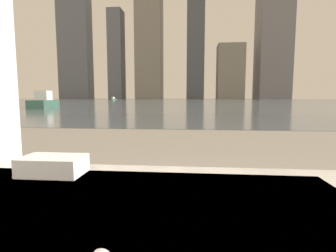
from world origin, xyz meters
TOP-DOWN VIEW (x-y plane):
  - towel_stack at (-0.30, 0.81)m, footprint 0.27×0.16m
  - harbor_water at (0.00, 62.00)m, footprint 180.00×110.00m
  - harbor_boat_0 at (-11.64, 19.87)m, footprint 1.99×3.94m
  - harbor_boat_2 at (-24.98, 81.47)m, footprint 1.66×2.76m
  - skyline_tower_0 at (-53.42, 118.00)m, footprint 13.87×7.41m
  - skyline_tower_1 at (-34.21, 118.00)m, footprint 6.14×8.00m
  - skyline_tower_2 at (-19.09, 118.00)m, footprint 11.05×12.95m
  - skyline_tower_3 at (1.35, 118.00)m, footprint 7.52×7.52m
  - skyline_tower_4 at (16.49, 118.00)m, footprint 11.27×10.65m
  - skyline_tower_5 at (34.20, 118.00)m, footprint 12.91×13.88m

SIDE VIEW (x-z plane):
  - harbor_water at x=0.00m, z-range 0.00..0.01m
  - harbor_boat_2 at x=-24.98m, z-range -0.13..0.85m
  - harbor_boat_0 at x=-11.64m, z-range -0.20..1.21m
  - towel_stack at x=-0.30m, z-range 0.57..0.65m
  - skyline_tower_4 at x=16.49m, z-range 0.00..23.39m
  - skyline_tower_1 at x=-34.21m, z-range 0.00..39.38m
  - skyline_tower_2 at x=-19.09m, z-range 0.00..56.21m
  - skyline_tower_0 at x=-53.42m, z-range 0.00..72.95m
  - skyline_tower_3 at x=1.35m, z-range 0.00..75.41m
  - skyline_tower_5 at x=34.20m, z-range 0.00..78.88m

